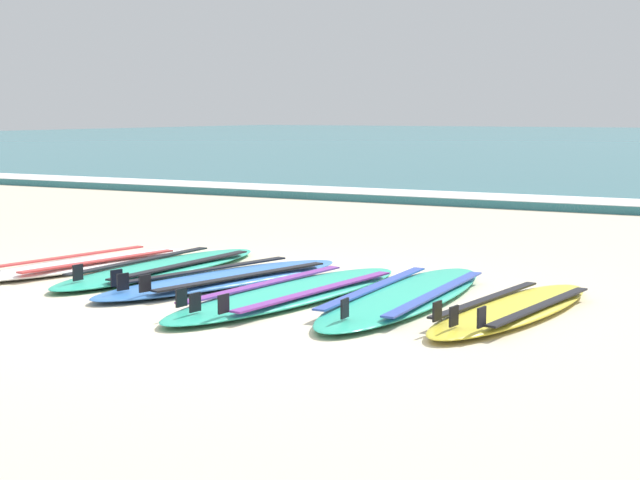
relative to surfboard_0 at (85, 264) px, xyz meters
The scene contains 8 objects.
ground_plane 1.70m from the surfboard_0, 20.25° to the right, with size 80.00×80.00×0.00m, color beige.
wave_foam_strip 6.67m from the surfboard_0, 76.14° to the left, with size 80.00×0.98×0.11m, color white.
surfboard_0 is the anchor object (origin of this frame).
surfboard_1 0.65m from the surfboard_0, 10.96° to the left, with size 0.66×2.26×0.18m.
surfboard_2 1.33m from the surfboard_0, ahead, with size 1.11×2.29×0.18m.
surfboard_3 2.04m from the surfboard_0, ahead, with size 0.88×2.42×0.18m.
surfboard_4 2.71m from the surfboard_0, ahead, with size 0.65×2.39×0.18m.
surfboard_5 3.45m from the surfboard_0, ahead, with size 0.74×1.99×0.18m.
Camera 1 is at (3.45, -5.05, 1.21)m, focal length 53.73 mm.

